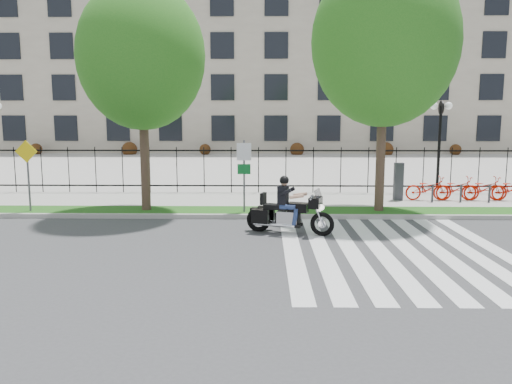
{
  "coord_description": "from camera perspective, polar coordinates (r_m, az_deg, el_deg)",
  "views": [
    {
      "loc": [
        1.48,
        -12.58,
        3.36
      ],
      "look_at": [
        1.2,
        3.0,
        1.08
      ],
      "focal_mm": 35.0,
      "sensor_mm": 36.0,
      "label": 1
    }
  ],
  "objects": [
    {
      "name": "sign_pole_regulatory",
      "position": [
        17.25,
        -1.38,
        2.94
      ],
      "size": [
        0.5,
        0.09,
        2.5
      ],
      "color": "#59595B",
      "rests_on": "grass_verge"
    },
    {
      "name": "ground",
      "position": [
        13.11,
        -5.52,
        -6.57
      ],
      "size": [
        120.0,
        120.0,
        0.0
      ],
      "primitive_type": "plane",
      "color": "#3A393C",
      "rests_on": "ground"
    },
    {
      "name": "sign_pole_warning",
      "position": [
        19.12,
        -24.66,
        2.71
      ],
      "size": [
        0.78,
        0.09,
        2.49
      ],
      "color": "#59595B",
      "rests_on": "grass_verge"
    },
    {
      "name": "lamp_post_right",
      "position": [
        26.02,
        20.33,
        7.48
      ],
      "size": [
        1.06,
        0.7,
        4.25
      ],
      "color": "black",
      "rests_on": "ground"
    },
    {
      "name": "sidewalk",
      "position": [
        20.35,
        -3.15,
        -0.97
      ],
      "size": [
        60.0,
        3.5,
        0.15
      ],
      "primitive_type": "cube",
      "color": "#A39F98",
      "rests_on": "ground"
    },
    {
      "name": "plaza",
      "position": [
        37.75,
        -1.22,
        3.3
      ],
      "size": [
        80.0,
        34.0,
        0.1
      ],
      "primitive_type": "cube",
      "color": "#A39F98",
      "rests_on": "ground"
    },
    {
      "name": "grass_verge",
      "position": [
        17.9,
        -3.73,
        -2.27
      ],
      "size": [
        60.0,
        1.5,
        0.15
      ],
      "primitive_type": "cube",
      "color": "#194912",
      "rests_on": "ground"
    },
    {
      "name": "motorcycle_rider",
      "position": [
        14.74,
        3.78,
        -2.13
      ],
      "size": [
        2.59,
        1.27,
        2.07
      ],
      "color": "black",
      "rests_on": "ground"
    },
    {
      "name": "crosswalk_stripes",
      "position": [
        13.44,
        15.51,
        -6.43
      ],
      "size": [
        5.7,
        8.0,
        0.01
      ],
      "primitive_type": null,
      "color": "silver",
      "rests_on": "ground"
    },
    {
      "name": "street_tree_1",
      "position": [
        18.16,
        -12.95,
        14.85
      ],
      "size": [
        4.4,
        4.4,
        7.88
      ],
      "color": "#3A2920",
      "rests_on": "grass_verge"
    },
    {
      "name": "iron_fence",
      "position": [
        21.94,
        -2.85,
        2.54
      ],
      "size": [
        30.0,
        0.06,
        2.0
      ],
      "primitive_type": null,
      "color": "black",
      "rests_on": "sidewalk"
    },
    {
      "name": "street_tree_2",
      "position": [
        18.18,
        14.5,
        16.22
      ],
      "size": [
        4.99,
        4.99,
        8.67
      ],
      "color": "#3A2920",
      "rests_on": "grass_verge"
    },
    {
      "name": "curb",
      "position": [
        17.07,
        -3.97,
        -2.79
      ],
      "size": [
        60.0,
        0.2,
        0.15
      ],
      "primitive_type": "cube",
      "color": "#9A9790",
      "rests_on": "ground"
    },
    {
      "name": "office_building",
      "position": [
        57.89,
        -0.46,
        14.89
      ],
      "size": [
        60.0,
        21.9,
        20.15
      ],
      "color": "#A09381",
      "rests_on": "ground"
    }
  ]
}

